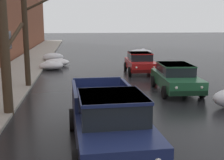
# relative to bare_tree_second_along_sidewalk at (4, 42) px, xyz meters

# --- Properties ---
(left_sidewalk_slab) EXTENTS (3.25, 80.00, 0.12)m
(left_sidewalk_slab) POSITION_rel_bare_tree_second_along_sidewalk_xyz_m (-1.45, 7.28, -2.73)
(left_sidewalk_slab) COLOR #A8A399
(left_sidewalk_slab) RESTS_ON ground
(snow_bank_near_corner_left) EXTENTS (2.01, 1.41, 0.63)m
(snow_bank_near_corner_left) POSITION_rel_bare_tree_second_along_sidewalk_xyz_m (1.14, 13.02, -2.49)
(snow_bank_near_corner_left) COLOR white
(snow_bank_near_corner_left) RESTS_ON ground
(snow_bank_mid_block_left) EXTENTS (1.83, 1.22, 0.67)m
(snow_bank_mid_block_left) POSITION_rel_bare_tree_second_along_sidewalk_xyz_m (0.82, 11.06, -2.48)
(snow_bank_mid_block_left) COLOR white
(snow_bank_mid_block_left) RESTS_ON ground
(snow_bank_near_corner_right) EXTENTS (2.52, 1.13, 0.63)m
(snow_bank_near_corner_right) POSITION_rel_bare_tree_second_along_sidewalk_xyz_m (9.90, 20.93, -2.51)
(snow_bank_near_corner_right) COLOR white
(snow_bank_near_corner_right) RESTS_ON ground
(snow_bank_along_right_kerb) EXTENTS (1.92, 1.37, 0.76)m
(snow_bank_along_right_kerb) POSITION_rel_bare_tree_second_along_sidewalk_xyz_m (0.58, 15.98, -2.42)
(snow_bank_along_right_kerb) COLOR white
(snow_bank_along_right_kerb) RESTS_ON ground
(bare_tree_second_along_sidewalk) EXTENTS (1.69, 3.34, 5.59)m
(bare_tree_second_along_sidewalk) POSITION_rel_bare_tree_second_along_sidewalk_xyz_m (0.00, 0.00, 0.00)
(bare_tree_second_along_sidewalk) COLOR #423323
(bare_tree_second_along_sidewalk) RESTS_ON ground
(bare_tree_mid_block) EXTENTS (1.54, 2.17, 7.08)m
(bare_tree_mid_block) POSITION_rel_bare_tree_second_along_sidewalk_xyz_m (0.09, 4.89, 0.98)
(bare_tree_mid_block) COLOR #382B1E
(bare_tree_mid_block) RESTS_ON ground
(pickup_truck_darkblue_approaching_near_lane) EXTENTS (2.23, 5.50, 1.76)m
(pickup_truck_darkblue_approaching_near_lane) POSITION_rel_bare_tree_second_along_sidewalk_xyz_m (3.48, -3.72, -1.91)
(pickup_truck_darkblue_approaching_near_lane) COLOR navy
(pickup_truck_darkblue_approaching_near_lane) RESTS_ON ground
(sedan_green_parked_kerbside_close) EXTENTS (2.18, 4.39, 1.42)m
(sedan_green_parked_kerbside_close) POSITION_rel_bare_tree_second_along_sidewalk_xyz_m (7.72, 2.97, -2.04)
(sedan_green_parked_kerbside_close) COLOR #1E5633
(sedan_green_parked_kerbside_close) RESTS_ON ground
(sedan_red_parked_kerbside_mid) EXTENTS (2.11, 4.01, 1.42)m
(sedan_red_parked_kerbside_mid) POSITION_rel_bare_tree_second_along_sidewalk_xyz_m (7.14, 8.86, -2.04)
(sedan_red_parked_kerbside_mid) COLOR red
(sedan_red_parked_kerbside_mid) RESTS_ON ground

